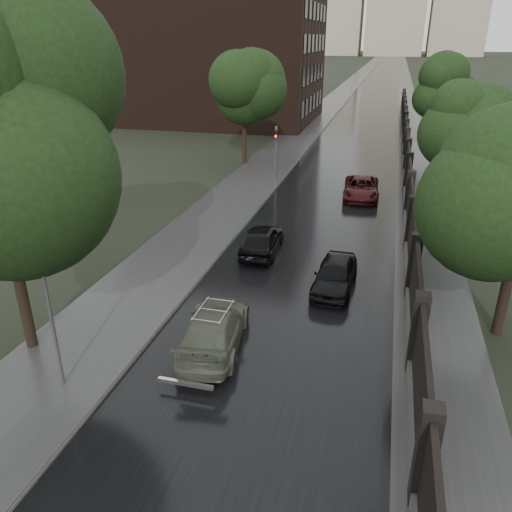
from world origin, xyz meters
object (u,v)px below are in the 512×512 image
object	(u,v)px
volga_sedan	(214,329)
lamp_post	(50,309)
car_right_far	(361,188)
car_right_near	(335,275)
hatchback_left	(262,240)
tree_right_c	(445,94)
tree_left_far	(244,97)
tree_right_b	(470,126)
traffic_light	(276,150)

from	to	relation	value
volga_sedan	lamp_post	bearing A→B (deg)	33.83
volga_sedan	car_right_far	size ratio (longest dim) A/B	0.99
car_right_near	hatchback_left	bearing A→B (deg)	144.99
car_right_near	tree_right_c	bearing A→B (deg)	81.24
tree_left_far	tree_right_b	size ratio (longest dim) A/B	1.05
tree_right_c	hatchback_left	world-z (taller)	tree_right_c
lamp_post	car_right_far	distance (m)	22.79
lamp_post	hatchback_left	xyz separation A→B (m)	(3.20, 11.23, -1.98)
tree_right_b	lamp_post	size ratio (longest dim) A/B	1.37
lamp_post	car_right_near	distance (m)	11.07
tree_left_far	car_right_far	world-z (taller)	tree_left_far
hatchback_left	car_right_far	distance (m)	11.05
lamp_post	car_right_far	xyz separation A→B (m)	(7.17, 21.54, -2.02)
volga_sedan	hatchback_left	distance (m)	8.05
lamp_post	car_right_far	world-z (taller)	lamp_post
lamp_post	traffic_light	world-z (taller)	lamp_post
tree_right_c	tree_right_b	bearing A→B (deg)	-90.00
tree_left_far	car_right_far	xyz separation A→B (m)	(9.77, -6.96, -4.59)
tree_right_b	tree_right_c	world-z (taller)	same
tree_right_b	tree_right_c	distance (m)	18.00
tree_right_c	lamp_post	size ratio (longest dim) A/B	1.37
tree_right_c	traffic_light	world-z (taller)	tree_right_c
tree_right_b	car_right_near	bearing A→B (deg)	-115.87
tree_left_far	volga_sedan	distance (m)	26.46
tree_left_far	car_right_far	size ratio (longest dim) A/B	1.58
tree_right_b	hatchback_left	distance (m)	14.08
hatchback_left	volga_sedan	bearing A→B (deg)	90.53
lamp_post	car_right_far	bearing A→B (deg)	71.59
hatchback_left	car_right_far	size ratio (longest dim) A/B	0.87
lamp_post	traffic_light	size ratio (longest dim) A/B	1.28
lamp_post	traffic_light	xyz separation A→B (m)	(1.10, 23.49, -0.27)
tree_left_far	car_right_near	bearing A→B (deg)	-64.55
tree_right_b	tree_right_c	size ratio (longest dim) A/B	1.00
tree_left_far	lamp_post	size ratio (longest dim) A/B	1.45
car_right_near	car_right_far	distance (m)	13.21
volga_sedan	car_right_near	bearing A→B (deg)	-131.17
tree_left_far	lamp_post	distance (m)	28.73
lamp_post	volga_sedan	bearing A→B (deg)	41.53
lamp_post	tree_right_b	bearing A→B (deg)	57.82
tree_right_c	car_right_far	distance (m)	18.41
tree_right_b	traffic_light	size ratio (longest dim) A/B	1.75
tree_right_c	hatchback_left	xyz separation A→B (m)	(-9.70, -27.27, -4.25)
car_right_far	tree_left_far	bearing A→B (deg)	141.58
tree_right_b	car_right_far	bearing A→B (deg)	169.72
tree_left_far	car_right_near	distance (m)	22.80
traffic_light	tree_left_far	bearing A→B (deg)	126.47
traffic_light	volga_sedan	world-z (taller)	traffic_light
tree_right_c	car_right_far	size ratio (longest dim) A/B	1.50
tree_right_b	volga_sedan	size ratio (longest dim) A/B	1.52
tree_right_b	car_right_near	world-z (taller)	tree_right_b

